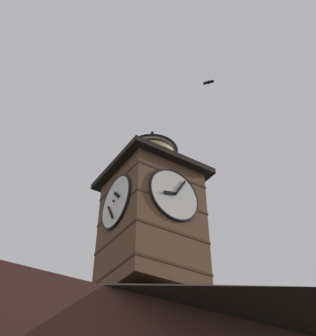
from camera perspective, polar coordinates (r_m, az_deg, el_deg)
The scene contains 3 objects.
clock_tower at distance 17.67m, azimuth -0.90°, elevation -6.14°, with size 3.92×3.92×8.06m.
flying_bird_high at distance 24.86m, azimuth 2.26°, elevation 1.12°, with size 0.59×0.25×0.14m.
flying_bird_low at distance 25.87m, azimuth 6.68°, elevation 11.17°, with size 0.53×0.60×0.15m.
Camera 1 is at (6.58, 8.91, 1.81)m, focal length 46.19 mm.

